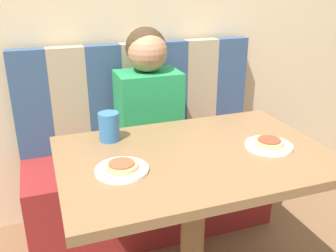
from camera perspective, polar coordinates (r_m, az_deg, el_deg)
booth_seat at (r=2.18m, az=-2.74°, el=-9.71°), size 1.34×0.47×0.46m
booth_backrest at (r=2.15m, az=-4.54°, el=4.87°), size 1.34×0.08×0.58m
dining_table at (r=1.48m, az=4.01°, el=-7.56°), size 1.03×0.70×0.74m
person at (r=1.95m, az=-3.07°, el=4.89°), size 0.32×0.24×0.68m
plate_left at (r=1.31m, az=-7.05°, el=-6.64°), size 0.19×0.19×0.01m
plate_right at (r=1.53m, az=15.08°, el=-2.92°), size 0.19×0.19×0.01m
pizza_left at (r=1.30m, az=-7.09°, el=-6.02°), size 0.11×0.11×0.02m
pizza_right at (r=1.53m, az=15.14°, el=-2.37°), size 0.11×0.11×0.02m
drinking_cup at (r=1.54m, az=-8.97°, el=-0.10°), size 0.08×0.08×0.12m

